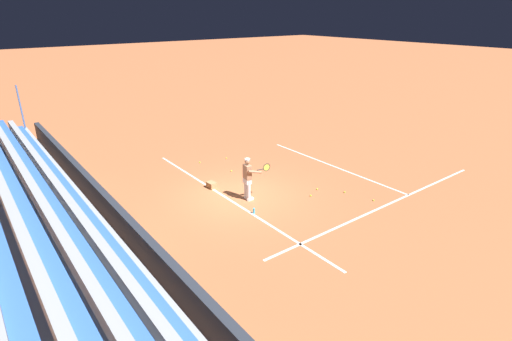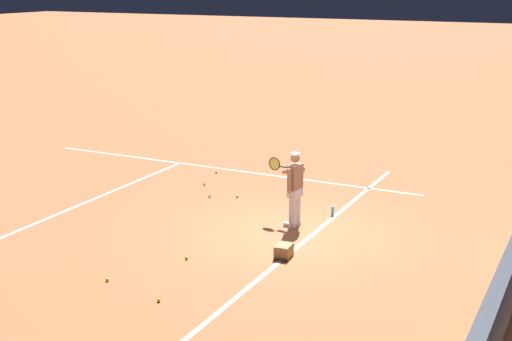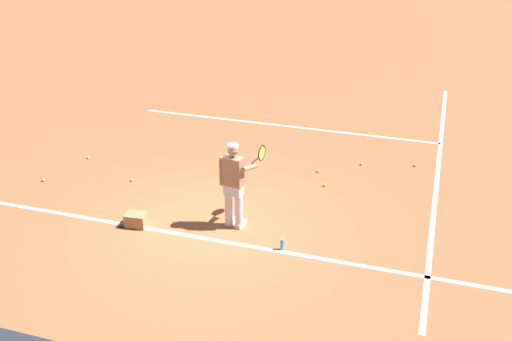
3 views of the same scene
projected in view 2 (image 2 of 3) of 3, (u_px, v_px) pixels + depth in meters
ground_plane at (290, 233)px, 15.83m from camera, size 160.00×160.00×0.00m
court_baseline_white at (311, 236)px, 15.61m from camera, size 12.00×0.10×0.01m
court_sideline_white at (223, 169)px, 21.10m from camera, size 0.10×12.00×0.01m
court_service_line_white at (93, 199)px, 18.20m from camera, size 8.22×0.10×0.01m
tennis_player at (294, 188)px, 16.04m from camera, size 0.67×0.97×1.71m
ball_box_cardboard at (284, 251)px, 14.43m from camera, size 0.42×0.33×0.26m
tennis_ball_far_right at (204, 184)px, 19.43m from camera, size 0.07×0.07×0.07m
tennis_ball_near_player at (107, 280)px, 13.28m from camera, size 0.07×0.07×0.07m
tennis_ball_toward_net at (159, 300)px, 12.44m from camera, size 0.07×0.07×0.07m
tennis_ball_on_baseline at (187, 258)px, 14.32m from camera, size 0.07×0.07×0.07m
tennis_ball_far_left at (216, 172)px, 20.61m from camera, size 0.07×0.07×0.07m
tennis_ball_by_box at (237, 196)px, 18.33m from camera, size 0.07×0.07×0.07m
tennis_ball_midcourt at (210, 196)px, 18.37m from camera, size 0.07×0.07×0.07m
water_bottle at (333, 211)px, 16.96m from camera, size 0.07×0.07×0.22m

